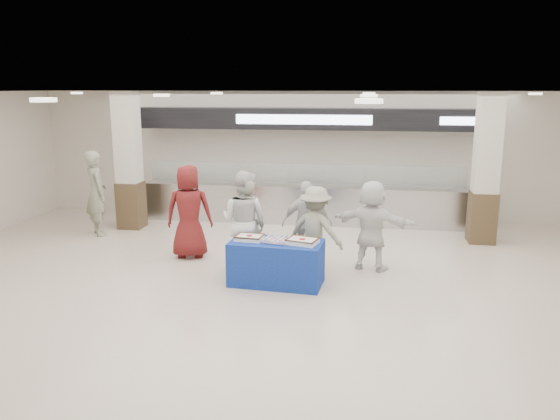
% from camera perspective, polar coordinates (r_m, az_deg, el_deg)
% --- Properties ---
extents(ground, '(14.00, 14.00, 0.00)m').
position_cam_1_polar(ground, '(8.57, -1.73, -9.85)').
color(ground, beige).
rests_on(ground, ground).
extents(serving_line, '(8.70, 0.85, 2.80)m').
position_cam_1_polar(serving_line, '(13.42, 2.56, 3.56)').
color(serving_line, '#BABCC1').
rests_on(serving_line, ground).
extents(column_left, '(0.55, 0.55, 3.20)m').
position_cam_1_polar(column_left, '(13.29, -15.52, 4.64)').
color(column_left, '#3C2C1B').
rests_on(column_left, ground).
extents(column_right, '(0.55, 0.55, 3.20)m').
position_cam_1_polar(column_right, '(12.36, 20.70, 3.71)').
color(column_right, '#3C2C1B').
rests_on(column_right, ground).
extents(display_table, '(1.61, 0.90, 0.75)m').
position_cam_1_polar(display_table, '(9.30, -0.38, -5.53)').
color(display_table, '#163699').
rests_on(display_table, ground).
extents(sheet_cake_left, '(0.48, 0.39, 0.10)m').
position_cam_1_polar(sheet_cake_left, '(9.29, -3.21, -2.85)').
color(sheet_cake_left, white).
rests_on(sheet_cake_left, display_table).
extents(sheet_cake_right, '(0.57, 0.49, 0.10)m').
position_cam_1_polar(sheet_cake_right, '(9.06, 2.35, -3.23)').
color(sheet_cake_right, white).
rests_on(sheet_cake_right, display_table).
extents(cupcake_tray, '(0.48, 0.39, 0.07)m').
position_cam_1_polar(cupcake_tray, '(9.15, -0.39, -3.16)').
color(cupcake_tray, '#B0AFB4').
rests_on(cupcake_tray, display_table).
extents(civilian_maroon, '(0.99, 0.73, 1.84)m').
position_cam_1_polar(civilian_maroon, '(10.78, -9.48, -0.16)').
color(civilian_maroon, maroon).
rests_on(civilian_maroon, ground).
extents(soldier_a, '(0.70, 0.52, 1.74)m').
position_cam_1_polar(soldier_a, '(9.89, -3.40, -1.46)').
color(soldier_a, gray).
rests_on(soldier_a, ground).
extents(chef_tall, '(1.06, 0.93, 1.84)m').
position_cam_1_polar(chef_tall, '(9.89, -3.77, -1.17)').
color(chef_tall, silver).
rests_on(chef_tall, ground).
extents(chef_short, '(0.97, 0.48, 1.60)m').
position_cam_1_polar(chef_short, '(10.21, 2.83, -1.40)').
color(chef_short, silver).
rests_on(chef_short, ground).
extents(soldier_b, '(1.17, 0.90, 1.59)m').
position_cam_1_polar(soldier_b, '(9.72, 3.71, -2.16)').
color(soldier_b, gray).
rests_on(soldier_b, ground).
extents(civilian_white, '(1.62, 0.91, 1.67)m').
position_cam_1_polar(civilian_white, '(10.06, 9.57, -1.58)').
color(civilian_white, white).
rests_on(civilian_white, ground).
extents(soldier_bg, '(0.81, 0.83, 1.93)m').
position_cam_1_polar(soldier_bg, '(12.93, -18.62, 1.68)').
color(soldier_bg, gray).
rests_on(soldier_bg, ground).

